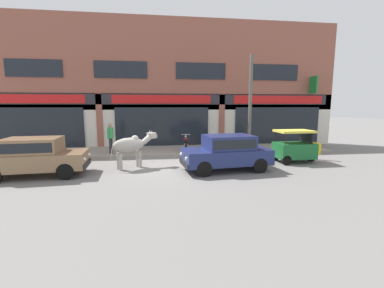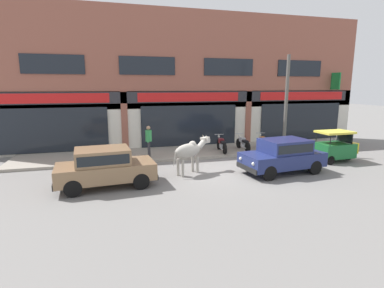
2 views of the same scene
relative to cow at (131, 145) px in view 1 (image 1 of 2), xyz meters
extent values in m
plane|color=slate|center=(1.44, 0.05, -1.01)|extent=(90.00, 90.00, 0.00)
cube|color=gray|center=(1.44, 3.84, -0.94)|extent=(19.00, 3.19, 0.14)
cube|color=#8E5142|center=(1.44, 5.71, 4.20)|extent=(23.00, 0.55, 5.60)
cube|color=silver|center=(1.44, 5.71, 0.69)|extent=(23.00, 0.55, 3.40)
cube|color=#28282D|center=(1.44, 5.39, 2.04)|extent=(22.08, 0.08, 0.64)
cube|color=black|center=(-6.23, 5.38, 0.34)|extent=(5.83, 0.10, 2.40)
cube|color=red|center=(-6.23, 5.36, 2.04)|extent=(6.13, 0.05, 0.52)
cube|color=#8E5142|center=(-2.40, 5.41, 0.69)|extent=(0.36, 0.12, 3.40)
cube|color=black|center=(1.44, 5.38, 0.34)|extent=(5.83, 0.10, 2.40)
cube|color=red|center=(1.44, 5.36, 2.04)|extent=(6.13, 0.05, 0.52)
cube|color=#8E5142|center=(5.27, 5.41, 0.69)|extent=(0.36, 0.12, 3.40)
cube|color=black|center=(9.10, 5.38, 0.34)|extent=(5.83, 0.10, 2.40)
cube|color=red|center=(9.10, 5.36, 2.04)|extent=(6.13, 0.05, 0.52)
cube|color=black|center=(-5.89, 5.40, 3.80)|extent=(3.13, 0.06, 1.00)
cube|color=black|center=(-1.01, 5.40, 3.80)|extent=(3.13, 0.06, 1.00)
cube|color=black|center=(3.88, 5.40, 3.80)|extent=(3.13, 0.06, 1.00)
cube|color=black|center=(8.77, 5.40, 3.80)|extent=(3.13, 0.06, 1.00)
cube|color=#197A38|center=(11.26, 4.98, 2.99)|extent=(0.08, 0.80, 1.10)
ellipsoid|color=#9E998E|center=(-0.09, -0.05, 0.01)|extent=(1.47, 1.15, 0.60)
sphere|color=#9E998E|center=(0.16, 0.09, 0.24)|extent=(0.32, 0.32, 0.32)
cylinder|color=#9E998E|center=(0.22, 0.29, -0.65)|extent=(0.12, 0.12, 0.72)
cylinder|color=#9E998E|center=(0.36, 0.04, -0.65)|extent=(0.12, 0.12, 0.72)
cylinder|color=#9E998E|center=(-0.53, -0.14, -0.65)|extent=(0.12, 0.12, 0.72)
cylinder|color=#9E998E|center=(-0.39, -0.39, -0.65)|extent=(0.12, 0.12, 0.72)
cylinder|color=#9E998E|center=(0.62, 0.36, 0.16)|extent=(0.52, 0.44, 0.43)
cube|color=#9E998E|center=(0.85, 0.49, 0.33)|extent=(0.42, 0.37, 0.26)
cube|color=slate|center=(1.01, 0.58, 0.29)|extent=(0.20, 0.21, 0.14)
cone|color=beige|center=(0.77, 0.55, 0.51)|extent=(0.13, 0.11, 0.19)
cone|color=beige|center=(0.87, 0.38, 0.51)|extent=(0.13, 0.11, 0.19)
cube|color=#9E998E|center=(0.70, 0.59, 0.39)|extent=(0.10, 0.14, 0.10)
cube|color=#9E998E|center=(0.86, 0.31, 0.39)|extent=(0.10, 0.14, 0.10)
cylinder|color=#9E998E|center=(-0.73, -0.42, -0.21)|extent=(0.16, 0.12, 0.60)
cylinder|color=black|center=(2.82, -1.73, -0.71)|extent=(0.62, 0.25, 0.60)
cylinder|color=black|center=(2.66, -0.30, -0.71)|extent=(0.62, 0.25, 0.60)
cylinder|color=black|center=(5.10, -1.47, -0.71)|extent=(0.62, 0.25, 0.60)
cylinder|color=black|center=(4.94, -0.04, -0.71)|extent=(0.62, 0.25, 0.60)
cube|color=navy|center=(3.88, -0.89, -0.41)|extent=(3.66, 1.98, 0.60)
cube|color=navy|center=(3.98, -0.88, 0.17)|extent=(2.05, 1.64, 0.56)
cube|color=black|center=(3.98, -0.88, 0.17)|extent=(1.90, 1.65, 0.35)
cube|color=black|center=(2.16, -1.08, -0.63)|extent=(0.29, 1.52, 0.20)
cube|color=black|center=(5.60, -0.69, -0.63)|extent=(0.29, 1.52, 0.20)
sphere|color=silver|center=(2.18, -1.56, -0.33)|extent=(0.14, 0.14, 0.14)
sphere|color=silver|center=(2.08, -0.61, -0.33)|extent=(0.14, 0.14, 0.14)
cube|color=red|center=(5.68, -1.18, -0.31)|extent=(0.05, 0.16, 0.14)
cube|color=red|center=(5.57, -0.20, -0.31)|extent=(0.05, 0.16, 0.14)
cylinder|color=black|center=(-2.31, 0.00, -0.71)|extent=(0.61, 0.23, 0.60)
cylinder|color=black|center=(-2.19, -1.43, -0.71)|extent=(0.61, 0.23, 0.60)
cylinder|color=black|center=(-4.60, -0.19, -0.71)|extent=(0.61, 0.23, 0.60)
cube|color=#846647|center=(-3.40, -0.81, -0.41)|extent=(3.62, 1.89, 0.60)
cube|color=#846647|center=(-3.50, -0.82, 0.17)|extent=(2.01, 1.59, 0.56)
cube|color=black|center=(-3.50, -0.82, 0.17)|extent=(1.86, 1.60, 0.35)
cube|color=black|center=(-1.67, -0.67, -0.63)|extent=(0.25, 1.52, 0.20)
sphere|color=silver|center=(-1.68, -0.19, -0.33)|extent=(0.14, 0.14, 0.14)
sphere|color=silver|center=(-1.60, -1.14, -0.33)|extent=(0.14, 0.14, 0.14)
cylinder|color=black|center=(8.38, 0.24, -0.79)|extent=(0.44, 0.13, 0.44)
cylinder|color=black|center=(6.81, 0.73, -0.79)|extent=(0.44, 0.13, 0.44)
cylinder|color=black|center=(6.84, -0.31, -0.79)|extent=(0.44, 0.13, 0.44)
cube|color=#19602D|center=(7.48, 0.22, -0.44)|extent=(1.74, 1.20, 0.70)
cube|color=yellow|center=(8.38, 0.24, -0.34)|extent=(0.38, 0.88, 0.52)
cylinder|color=black|center=(8.04, 0.73, 0.19)|extent=(0.04, 0.04, 0.55)
cylinder|color=black|center=(8.06, -0.26, 0.19)|extent=(0.04, 0.04, 0.55)
cylinder|color=black|center=(6.76, 0.70, 0.19)|extent=(0.04, 0.04, 0.55)
cylinder|color=black|center=(6.78, -0.29, 0.19)|extent=(0.04, 0.04, 0.55)
cube|color=#DBCC42|center=(7.43, 0.22, 0.46)|extent=(1.64, 1.14, 0.10)
cube|color=black|center=(8.05, 0.24, 0.18)|extent=(0.05, 0.93, 0.50)
cylinder|color=black|center=(2.74, 3.83, -0.59)|extent=(0.16, 0.57, 0.56)
cylinder|color=black|center=(2.61, 2.59, -0.59)|extent=(0.16, 0.57, 0.56)
cube|color=#B2B5BA|center=(2.67, 3.19, -0.55)|extent=(0.23, 0.34, 0.24)
cube|color=maroon|center=(2.69, 3.35, -0.29)|extent=(0.28, 0.42, 0.24)
cube|color=black|center=(2.65, 2.95, -0.31)|extent=(0.27, 0.54, 0.12)
cylinder|color=#B2B5BA|center=(2.73, 3.77, -0.29)|extent=(0.07, 0.27, 0.59)
cylinder|color=#B2B5BA|center=(2.74, 3.81, -0.01)|extent=(0.52, 0.08, 0.03)
sphere|color=silver|center=(2.74, 3.87, -0.13)|extent=(0.12, 0.12, 0.12)
cylinder|color=#B2B5BA|center=(2.53, 2.84, -0.63)|extent=(0.11, 0.48, 0.06)
cylinder|color=black|center=(3.98, 3.86, -0.59)|extent=(0.11, 0.56, 0.56)
cylinder|color=black|center=(3.94, 2.61, -0.59)|extent=(0.11, 0.56, 0.56)
cube|color=#B2B5BA|center=(3.96, 3.21, -0.55)|extent=(0.21, 0.33, 0.24)
cube|color=#A8AAB2|center=(3.96, 3.37, -0.29)|extent=(0.25, 0.41, 0.24)
cube|color=black|center=(3.95, 2.97, -0.31)|extent=(0.23, 0.53, 0.12)
cylinder|color=#B2B5BA|center=(3.97, 3.80, -0.29)|extent=(0.05, 0.27, 0.59)
cylinder|color=#B2B5BA|center=(3.98, 3.84, -0.01)|extent=(0.52, 0.05, 0.03)
sphere|color=silver|center=(3.98, 3.90, -0.13)|extent=(0.12, 0.12, 0.12)
cylinder|color=#B2B5BA|center=(3.84, 2.86, -0.63)|extent=(0.07, 0.48, 0.06)
cylinder|color=black|center=(5.27, 3.71, -0.59)|extent=(0.20, 0.57, 0.56)
cylinder|color=black|center=(5.04, 2.49, -0.59)|extent=(0.20, 0.57, 0.56)
cube|color=#B2B5BA|center=(5.15, 3.08, -0.55)|extent=(0.26, 0.35, 0.24)
cube|color=orange|center=(5.18, 3.24, -0.29)|extent=(0.31, 0.44, 0.24)
cube|color=black|center=(5.11, 2.84, -0.31)|extent=(0.31, 0.55, 0.12)
cylinder|color=#B2B5BA|center=(5.26, 3.65, -0.29)|extent=(0.09, 0.27, 0.59)
cylinder|color=#B2B5BA|center=(5.27, 3.69, -0.01)|extent=(0.52, 0.13, 0.03)
sphere|color=silver|center=(5.28, 3.75, -0.13)|extent=(0.12, 0.12, 0.12)
cylinder|color=#B2B5BA|center=(4.98, 2.75, -0.63)|extent=(0.15, 0.48, 0.06)
cylinder|color=#2D2D33|center=(-1.38, 2.86, -0.46)|extent=(0.11, 0.11, 0.82)
cylinder|color=#2D2D33|center=(-1.33, 3.03, -0.46)|extent=(0.11, 0.11, 0.82)
cylinder|color=#33934C|center=(-1.35, 2.94, 0.23)|extent=(0.32, 0.32, 0.56)
cylinder|color=#33934C|center=(-1.41, 2.74, 0.20)|extent=(0.08, 0.08, 0.56)
cylinder|color=#33934C|center=(-1.29, 3.14, 0.20)|extent=(0.08, 0.08, 0.56)
sphere|color=tan|center=(-1.35, 2.94, 0.63)|extent=(0.20, 0.20, 0.20)
cylinder|color=#595651|center=(6.11, 2.55, 1.73)|extent=(0.18, 0.18, 5.19)
camera|label=1|loc=(1.14, -10.93, 1.62)|focal=24.00mm
camera|label=2|loc=(-3.13, -11.92, 2.68)|focal=28.00mm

